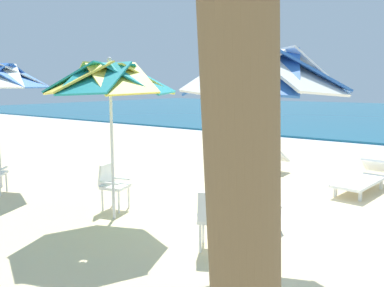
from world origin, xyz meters
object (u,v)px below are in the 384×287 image
(beach_umbrella_1, at_px, (110,80))
(beach_umbrella_0, at_px, (265,75))
(plastic_chair_1, at_px, (112,183))
(sun_lounger_2, at_px, (256,165))
(cooler_box, at_px, (263,217))
(plastic_chair_0, at_px, (214,216))
(sun_lounger_1, at_px, (363,178))

(beach_umbrella_1, bearing_deg, beach_umbrella_0, 0.35)
(plastic_chair_1, xyz_separation_m, sun_lounger_2, (0.90, 4.07, -0.22))
(beach_umbrella_1, height_order, cooler_box, beach_umbrella_1)
(sun_lounger_2, height_order, cooler_box, sun_lounger_2)
(plastic_chair_0, height_order, beach_umbrella_1, beach_umbrella_1)
(plastic_chair_1, relative_size, cooler_box, 1.73)
(sun_lounger_1, bearing_deg, beach_umbrella_0, -92.96)
(beach_umbrella_1, bearing_deg, plastic_chair_0, -2.21)
(plastic_chair_0, relative_size, sun_lounger_1, 0.39)
(beach_umbrella_0, height_order, sun_lounger_2, beach_umbrella_0)
(beach_umbrella_1, distance_m, plastic_chair_1, 1.98)
(sun_lounger_1, bearing_deg, plastic_chair_1, -129.87)
(plastic_chair_0, height_order, cooler_box, plastic_chair_0)
(plastic_chair_0, distance_m, beach_umbrella_1, 2.86)
(plastic_chair_1, bearing_deg, beach_umbrella_0, -6.07)
(beach_umbrella_0, distance_m, beach_umbrella_1, 2.81)
(plastic_chair_1, height_order, sun_lounger_1, plastic_chair_1)
(beach_umbrella_1, bearing_deg, sun_lounger_1, 56.06)
(sun_lounger_1, relative_size, sun_lounger_2, 0.99)
(sun_lounger_1, bearing_deg, cooler_box, -101.68)
(plastic_chair_0, relative_size, beach_umbrella_1, 0.31)
(sun_lounger_1, distance_m, cooler_box, 3.52)
(beach_umbrella_0, distance_m, cooler_box, 2.53)
(beach_umbrella_0, xyz_separation_m, sun_lounger_2, (-2.34, 4.41, -2.17))
(sun_lounger_1, bearing_deg, beach_umbrella_1, -123.94)
(beach_umbrella_0, height_order, plastic_chair_1, beach_umbrella_0)
(beach_umbrella_1, height_order, plastic_chair_1, beach_umbrella_1)
(plastic_chair_0, distance_m, cooler_box, 1.21)
(plastic_chair_1, xyz_separation_m, sun_lounger_1, (3.48, 4.16, -0.22))
(plastic_chair_1, bearing_deg, beach_umbrella_1, -39.94)
(plastic_chair_0, distance_m, plastic_chair_1, 2.61)
(sun_lounger_2, bearing_deg, sun_lounger_1, 2.09)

